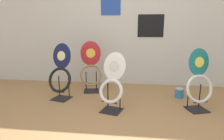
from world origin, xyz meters
The scene contains 7 objects.
ground_plane centered at (0.00, 0.00, 0.00)m, with size 14.00×14.00×0.00m, color #A37547.
wall_back centered at (0.00, 2.21, 1.30)m, with size 8.00×0.07×2.60m.
toilet_seat_display_crimson_swirl centered at (-0.63, 1.62, 0.43)m, with size 0.44×0.37×0.94m.
toilet_seat_display_white_plain centered at (-0.13, 0.78, 0.40)m, with size 0.42×0.39×0.85m.
toilet_seat_display_navy_moon centered at (-1.04, 1.15, 0.43)m, with size 0.46×0.34×0.94m.
toilet_seat_display_teal_sax centered at (1.11, 0.95, 0.41)m, with size 0.44×0.35×0.91m.
paint_can centered at (0.96, 1.45, 0.09)m, with size 0.15×0.15×0.16m.
Camera 1 is at (0.19, -1.94, 1.22)m, focal length 32.00 mm.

